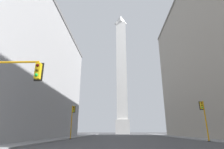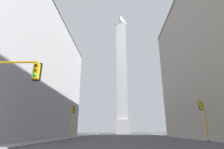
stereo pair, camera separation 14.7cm
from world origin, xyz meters
name	(u,v)px [view 1 (the left image)]	position (x,y,z in m)	size (l,w,h in m)	color
sidewalk_left	(56,139)	(-14.01, 32.79, 0.07)	(5.00, 109.29, 0.15)	gray
sidewalk_right	(206,139)	(14.01, 32.79, 0.07)	(5.00, 109.29, 0.15)	gray
obelisk	(121,71)	(0.00, 91.07, 33.62)	(7.03, 7.03, 70.60)	silver
traffic_light_mid_left	(72,117)	(-11.10, 32.75, 4.15)	(0.78, 0.50, 6.32)	orange
traffic_light_mid_right	(204,114)	(11.11, 25.77, 3.95)	(0.77, 0.51, 6.00)	orange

